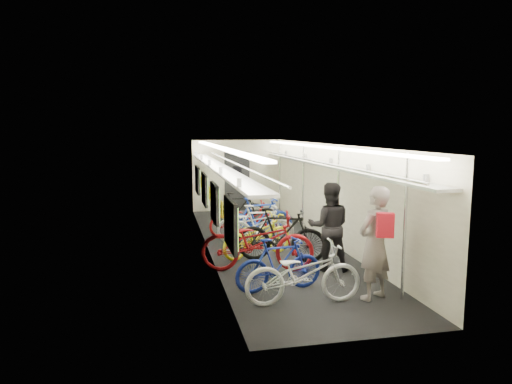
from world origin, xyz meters
name	(u,v)px	position (x,y,z in m)	size (l,w,h in m)	color
train_car_shell	(251,174)	(-0.36, 0.71, 1.66)	(10.00, 10.00, 10.00)	black
bicycle_0	(303,274)	(-0.37, -3.62, 0.49)	(0.65, 1.87, 0.98)	silver
bicycle_1	(279,264)	(-0.60, -2.98, 0.47)	(0.44, 1.55, 0.93)	navy
bicycle_2	(257,242)	(-0.73, -1.82, 0.58)	(0.77, 2.20, 1.16)	maroon
bicycle_3	(281,235)	(-0.11, -1.29, 0.57)	(0.53, 1.89, 1.14)	black
bicycle_4	(257,235)	(-0.51, -0.80, 0.46)	(0.62, 1.77, 0.93)	yellow
bicycle_5	(260,226)	(-0.29, -0.02, 0.51)	(0.48, 1.69, 1.01)	#BCBCBE
bicycle_6	(253,225)	(-0.38, 0.30, 0.47)	(0.62, 1.79, 0.94)	silver
bicycle_7	(259,219)	(-0.17, 0.62, 0.55)	(0.52, 1.83, 1.10)	navy
bicycle_8	(244,219)	(-0.48, 1.01, 0.47)	(0.62, 1.78, 0.93)	maroon
bicycle_9	(238,209)	(-0.38, 2.40, 0.49)	(0.46, 1.64, 0.99)	black
passenger_near	(375,243)	(0.82, -3.64, 0.93)	(0.68, 0.44, 1.85)	gray
passenger_mid	(329,226)	(0.66, -2.01, 0.87)	(0.84, 0.66, 1.73)	black
backpack	(385,225)	(0.84, -3.92, 1.28)	(0.26, 0.14, 0.38)	red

